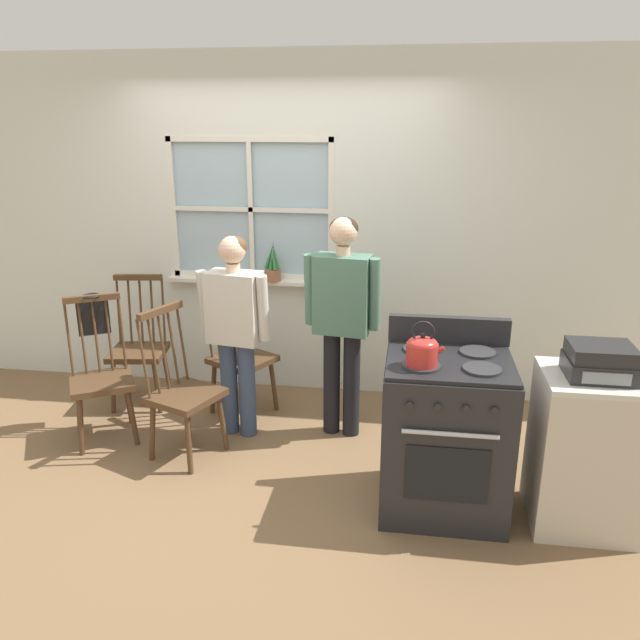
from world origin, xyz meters
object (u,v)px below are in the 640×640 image
at_px(chair_near_wall, 240,359).
at_px(side_counter, 585,451).
at_px(kettle, 422,350).
at_px(handbag, 93,315).
at_px(chair_center_cluster, 183,393).
at_px(person_teen_center, 342,309).
at_px(stereo, 600,362).
at_px(chair_near_stove, 139,350).
at_px(stove, 445,433).
at_px(person_elderly_left, 235,320).
at_px(chair_by_window, 101,379).
at_px(potted_plant, 273,268).

bearing_deg(chair_near_wall, side_counter, -176.14).
xyz_separation_m(kettle, handbag, (-2.32, 0.81, -0.17)).
relative_size(chair_center_cluster, handbag, 3.36).
relative_size(handbag, side_counter, 0.34).
height_order(person_teen_center, stereo, person_teen_center).
height_order(chair_near_wall, stereo, stereo).
height_order(chair_near_stove, person_teen_center, person_teen_center).
distance_m(chair_center_cluster, kettle, 1.72).
height_order(chair_near_stove, stereo, stereo).
bearing_deg(stove, stereo, -5.52).
bearing_deg(person_elderly_left, person_teen_center, 18.07).
xyz_separation_m(person_teen_center, side_counter, (1.46, -0.86, -0.50)).
bearing_deg(side_counter, kettle, -175.13).
relative_size(chair_by_window, chair_center_cluster, 1.00).
relative_size(stove, potted_plant, 3.32).
xyz_separation_m(chair_near_wall, person_teen_center, (0.80, -0.21, 0.50)).
distance_m(chair_near_wall, person_elderly_left, 0.53).
xyz_separation_m(chair_center_cluster, stove, (1.71, -0.34, 0.02)).
distance_m(chair_by_window, stove, 2.41).
bearing_deg(stereo, chair_by_window, 169.91).
height_order(person_teen_center, side_counter, person_teen_center).
bearing_deg(stove, kettle, -140.39).
relative_size(chair_near_wall, stereo, 3.03).
xyz_separation_m(handbag, stereo, (3.24, -0.76, 0.13)).
height_order(chair_center_cluster, stove, stove).
xyz_separation_m(potted_plant, side_counter, (2.10, -1.55, -0.60)).
relative_size(person_elderly_left, potted_plant, 4.45).
bearing_deg(chair_by_window, potted_plant, 14.18).
xyz_separation_m(chair_by_window, chair_center_cluster, (0.65, -0.14, 0.00)).
distance_m(person_teen_center, potted_plant, 0.95).
distance_m(chair_by_window, person_teen_center, 1.77).
height_order(handbag, stereo, stereo).
relative_size(chair_near_wall, potted_plant, 3.15).
relative_size(chair_center_cluster, potted_plant, 3.15).
bearing_deg(stove, chair_near_wall, 145.99).
distance_m(person_teen_center, side_counter, 1.76).
bearing_deg(chair_near_stove, stove, -33.11).
relative_size(chair_near_stove, person_teen_center, 0.65).
bearing_deg(side_counter, chair_center_cluster, 170.93).
distance_m(chair_near_stove, handbag, 0.59).
xyz_separation_m(chair_near_stove, person_elderly_left, (0.92, -0.39, 0.42)).
bearing_deg(stove, chair_center_cluster, 168.69).
distance_m(chair_near_stove, stereo, 3.36).
xyz_separation_m(chair_near_wall, kettle, (1.34, -1.14, 0.57)).
distance_m(chair_near_stove, person_elderly_left, 1.08).
relative_size(potted_plant, side_counter, 0.36).
bearing_deg(kettle, chair_near_wall, 139.54).
height_order(person_elderly_left, stove, person_elderly_left).
height_order(chair_near_stove, potted_plant, potted_plant).
height_order(chair_by_window, person_elderly_left, person_elderly_left).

